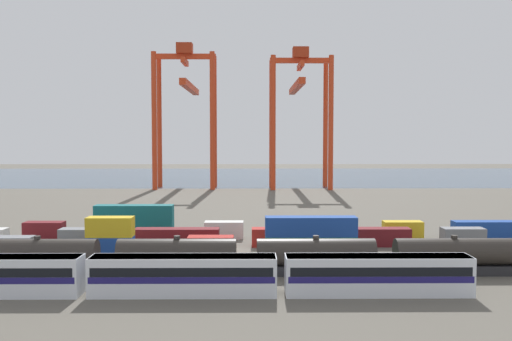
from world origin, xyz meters
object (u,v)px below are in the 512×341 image
Objects in this scene: shipping_container_10 at (368,237)px; gantry_crane_central at (299,101)px; shipping_container_16 at (313,230)px; passenger_train at (183,274)px; freight_tank_row at (316,256)px; gantry_crane_west at (186,100)px.

gantry_crane_central reaches higher than shipping_container_10.
gantry_crane_central is (5.45, 88.36, 25.74)m from shipping_container_16.
passenger_train is 16.30m from freight_tank_row.
passenger_train is 4.73× the size of shipping_container_16.
shipping_container_16 is (2.35, 22.92, -0.84)m from freight_tank_row.
gantry_crane_central is at bearing 79.59° from passenger_train.
shipping_container_10 is 0.28× the size of gantry_crane_central.
shipping_container_10 is at bearing -68.59° from gantry_crane_west.
gantry_crane_west is 1.03× the size of gantry_crane_central.
shipping_container_16 is at bearing 84.15° from freight_tank_row.
freight_tank_row is 117.25m from gantry_crane_west.
gantry_crane_west is at bearing -179.76° from gantry_crane_central.
gantry_crane_west is (-13.48, 119.24, 25.17)m from passenger_train.
gantry_crane_west reaches higher than shipping_container_16.
freight_tank_row is (14.14, 8.11, -0.01)m from passenger_train.
shipping_container_10 is 9.62m from shipping_container_16.
freight_tank_row is 1.78× the size of gantry_crane_central.
passenger_train is 4.73× the size of shipping_container_10.
gantry_crane_central is at bearing 0.24° from gantry_crane_west.
freight_tank_row is at bearing -119.96° from shipping_container_10.
gantry_crane_west reaches higher than freight_tank_row.
shipping_container_16 is at bearing 62.01° from passenger_train.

